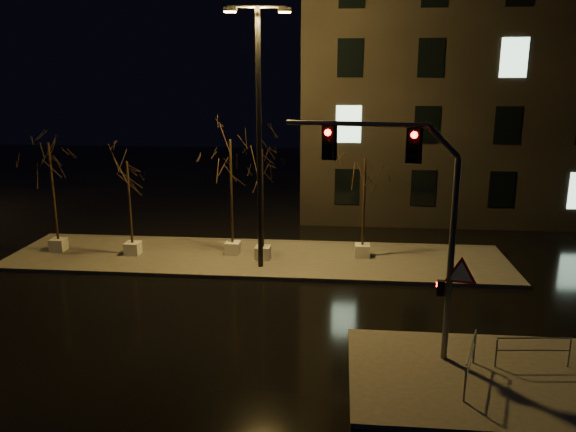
# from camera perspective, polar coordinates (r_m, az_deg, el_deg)

# --- Properties ---
(ground) EXTENTS (90.00, 90.00, 0.00)m
(ground) POSITION_cam_1_polar(r_m,az_deg,el_deg) (19.57, -5.87, -10.00)
(ground) COLOR black
(ground) RESTS_ON ground
(median) EXTENTS (22.00, 5.00, 0.15)m
(median) POSITION_cam_1_polar(r_m,az_deg,el_deg) (25.06, -3.23, -4.27)
(median) COLOR #44413D
(median) RESTS_ON ground
(sidewalk_corner) EXTENTS (7.00, 5.00, 0.15)m
(sidewalk_corner) POSITION_cam_1_polar(r_m,az_deg,el_deg) (16.54, 18.90, -15.27)
(sidewalk_corner) COLOR #44413D
(sidewalk_corner) RESTS_ON ground
(building) EXTENTS (25.00, 12.00, 15.00)m
(building) POSITION_cam_1_polar(r_m,az_deg,el_deg) (36.98, 22.22, 12.40)
(building) COLOR black
(building) RESTS_ON ground
(tree_0) EXTENTS (1.80, 1.80, 5.07)m
(tree_0) POSITION_cam_1_polar(r_m,az_deg,el_deg) (27.06, -22.98, 4.57)
(tree_0) COLOR beige
(tree_0) RESTS_ON median
(tree_1) EXTENTS (1.80, 1.80, 4.32)m
(tree_1) POSITION_cam_1_polar(r_m,az_deg,el_deg) (25.44, -15.94, 3.30)
(tree_1) COLOR beige
(tree_1) RESTS_ON median
(tree_2) EXTENTS (1.80, 1.80, 5.29)m
(tree_2) POSITION_cam_1_polar(r_m,az_deg,el_deg) (24.52, -5.84, 5.12)
(tree_2) COLOR beige
(tree_2) RESTS_ON median
(tree_3) EXTENTS (1.80, 1.80, 4.92)m
(tree_3) POSITION_cam_1_polar(r_m,az_deg,el_deg) (23.82, -2.66, 4.24)
(tree_3) COLOR beige
(tree_3) RESTS_ON median
(tree_4) EXTENTS (1.80, 1.80, 4.48)m
(tree_4) POSITION_cam_1_polar(r_m,az_deg,el_deg) (24.35, 7.79, 3.54)
(tree_4) COLOR beige
(tree_4) RESTS_ON median
(traffic_signal_mast) EXTENTS (5.34, 1.09, 6.62)m
(traffic_signal_mast) POSITION_cam_1_polar(r_m,az_deg,el_deg) (15.57, 12.62, 0.86)
(traffic_signal_mast) COLOR #5A5D62
(traffic_signal_mast) RESTS_ON sidewalk_corner
(streetlight_main) EXTENTS (2.60, 0.66, 10.38)m
(streetlight_main) POSITION_cam_1_polar(r_m,az_deg,el_deg) (22.51, -2.98, 9.44)
(streetlight_main) COLOR black
(streetlight_main) RESTS_ON median
(guard_rail_a) EXTENTS (2.05, 0.23, 0.89)m
(guard_rail_a) POSITION_cam_1_polar(r_m,az_deg,el_deg) (17.15, 23.66, -12.16)
(guard_rail_a) COLOR #5A5D62
(guard_rail_a) RESTS_ON sidewalk_corner
(guard_rail_b) EXTENTS (0.72, 2.04, 1.02)m
(guard_rail_b) POSITION_cam_1_polar(r_m,az_deg,el_deg) (15.83, 18.06, -13.57)
(guard_rail_b) COLOR #5A5D62
(guard_rail_b) RESTS_ON sidewalk_corner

